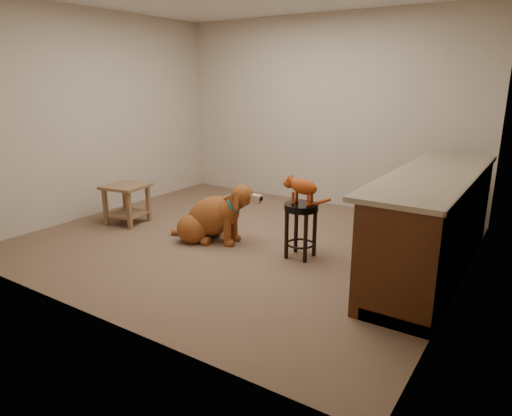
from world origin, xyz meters
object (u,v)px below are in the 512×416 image
Objects in this scene: wood_stool at (414,201)px; tabby_kitten at (301,187)px; padded_stool at (301,220)px; golden_retriever at (212,218)px; side_table at (127,198)px.

wood_stool is 1.63m from tabby_kitten.
wood_stool is at bearing 62.34° from padded_stool.
wood_stool is at bearing 60.54° from tabby_kitten.
padded_stool is 1.59m from wood_stool.
tabby_kitten reaches higher than golden_retriever.
side_table is at bearing 170.91° from golden_retriever.
wood_stool is 3.46m from side_table.
golden_retriever reaches higher than padded_stool.
golden_retriever is at bearing 3.48° from side_table.
padded_stool is at bearing -117.66° from wood_stool.
side_table is at bearing -176.94° from tabby_kitten.
side_table is 2.37m from tabby_kitten.
padded_stool is at bearing 4.43° from side_table.
padded_stool is 1.14× the size of tabby_kitten.
golden_retriever is at bearing -139.81° from wood_stool.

